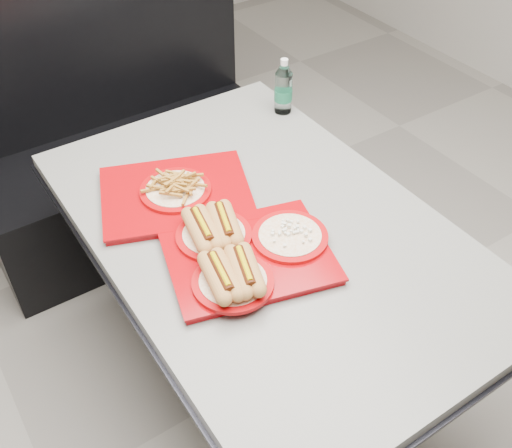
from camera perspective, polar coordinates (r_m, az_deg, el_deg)
ground at (r=2.28m, az=0.71°, el=-14.20°), size 6.00×6.00×0.00m
diner_table at (r=1.82m, az=0.86°, el=-3.91°), size 0.92×1.42×0.75m
booth_bench at (r=2.70m, az=-12.44°, el=7.45°), size 1.30×0.57×1.35m
tray_near at (r=1.58m, az=-1.37°, el=-2.65°), size 0.50×0.44×0.09m
tray_far at (r=1.79m, az=-7.66°, el=3.08°), size 0.53×0.47×0.09m
water_bottle at (r=2.16m, az=2.63°, el=12.68°), size 0.06×0.06×0.20m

